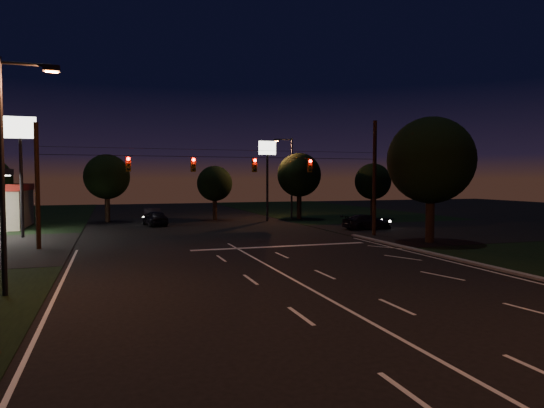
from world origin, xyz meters
name	(u,v)px	position (x,y,z in m)	size (l,w,h in m)	color
ground	(305,286)	(0.00, 0.00, 0.00)	(140.00, 140.00, 0.00)	black
cross_street_right	(450,231)	(20.00, 16.00, 0.00)	(20.00, 16.00, 0.02)	black
edge_line_left	(21,368)	(-9.70, -6.00, 0.01)	(0.14, 40.00, 0.01)	silver
center_line	(382,328)	(0.00, -6.00, 0.01)	(0.14, 40.00, 0.01)	silver
stop_bar	(281,246)	(3.00, 11.50, 0.01)	(12.00, 0.50, 0.01)	silver
utility_pole_right	(374,235)	(12.00, 15.00, 0.00)	(0.30, 0.30, 9.00)	black
utility_pole_left	(39,250)	(-12.00, 15.00, 0.00)	(0.28, 0.28, 8.00)	black
signal_span	(225,164)	(0.00, 14.96, 5.50)	(24.00, 0.40, 1.56)	black
pole_sign_left_near	(20,145)	(-14.00, 22.00, 6.98)	(2.20, 0.30, 9.10)	black
pole_sign_right	(267,162)	(8.00, 30.00, 6.24)	(1.80, 0.30, 8.40)	black
street_light_left	(9,158)	(-11.24, 2.00, 5.24)	(2.20, 0.35, 9.00)	black
street_light_right_far	(290,172)	(11.24, 32.00, 5.24)	(2.20, 0.35, 9.00)	black
tree_right_near	(430,161)	(13.53, 10.17, 5.68)	(6.00, 6.00, 8.76)	black
tree_far_b	(107,177)	(-7.98, 34.13, 4.61)	(4.60, 4.60, 6.98)	black
tree_far_c	(215,184)	(3.02, 33.10, 3.90)	(3.80, 3.80, 5.86)	black
tree_far_d	(299,175)	(12.02, 31.13, 4.83)	(4.80, 4.80, 7.30)	black
tree_far_e	(373,182)	(20.02, 29.11, 4.11)	(4.00, 4.00, 6.18)	black
car_oncoming_a	(155,218)	(-3.69, 28.57, 0.72)	(1.70, 4.23, 1.44)	black
car_oncoming_b	(152,215)	(-3.73, 31.72, 0.76)	(1.62, 4.63, 1.53)	black
car_cross	(367,222)	(13.74, 19.19, 0.66)	(1.84, 4.52, 1.31)	black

